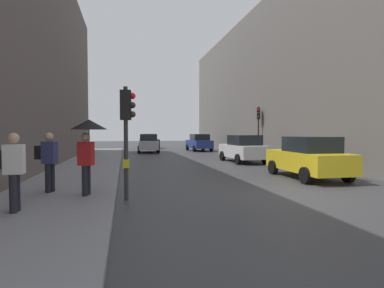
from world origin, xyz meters
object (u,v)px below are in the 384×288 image
at_px(traffic_light_mid_street, 258,123).
at_px(car_yellow_taxi, 308,157).
at_px(pedestrian_with_umbrella, 88,136).
at_px(car_dark_suv, 149,141).
at_px(pedestrian_with_black_backpack, 12,167).
at_px(traffic_light_near_left, 127,122).
at_px(car_blue_van, 199,143).
at_px(car_white_compact, 243,149).
at_px(pedestrian_with_grey_backpack, 48,158).
at_px(car_silver_hatchback, 148,143).

distance_m(traffic_light_mid_street, car_yellow_taxi, 10.17).
relative_size(traffic_light_mid_street, pedestrian_with_umbrella, 1.82).
relative_size(car_dark_suv, pedestrian_with_black_backpack, 2.45).
distance_m(traffic_light_mid_street, car_dark_suv, 17.22).
distance_m(car_yellow_taxi, car_dark_suv, 25.83).
bearing_deg(traffic_light_near_left, car_dark_suv, 84.26).
height_order(traffic_light_near_left, car_blue_van, traffic_light_near_left).
height_order(car_yellow_taxi, car_white_compact, same).
bearing_deg(car_dark_suv, pedestrian_with_black_backpack, -100.28).
height_order(car_blue_van, car_dark_suv, same).
bearing_deg(car_blue_van, pedestrian_with_umbrella, -111.70).
bearing_deg(traffic_light_near_left, car_yellow_taxi, 18.66).
bearing_deg(car_dark_suv, car_blue_van, -53.04).
bearing_deg(car_blue_van, traffic_light_near_left, -109.11).
height_order(traffic_light_near_left, pedestrian_with_black_backpack, traffic_light_near_left).
xyz_separation_m(pedestrian_with_umbrella, pedestrian_with_grey_backpack, (-1.22, 0.75, -0.68)).
height_order(car_blue_van, car_yellow_taxi, same).
distance_m(traffic_light_mid_street, pedestrian_with_black_backpack, 18.43).
height_order(car_silver_hatchback, pedestrian_with_grey_backpack, pedestrian_with_grey_backpack).
distance_m(traffic_light_near_left, pedestrian_with_grey_backpack, 2.67).
relative_size(car_yellow_taxi, car_dark_suv, 0.98).
xyz_separation_m(traffic_light_near_left, car_white_compact, (7.44, 9.54, -1.35)).
bearing_deg(traffic_light_mid_street, pedestrian_with_grey_backpack, -136.60).
relative_size(car_blue_van, car_dark_suv, 0.99).
relative_size(traffic_light_mid_street, car_dark_suv, 0.90).
height_order(car_dark_suv, pedestrian_with_grey_backpack, pedestrian_with_grey_backpack).
height_order(car_silver_hatchback, car_blue_van, same).
bearing_deg(car_dark_suv, traffic_light_near_left, -95.74).
bearing_deg(pedestrian_with_black_backpack, car_silver_hatchback, 77.95).
distance_m(pedestrian_with_black_backpack, pedestrian_with_grey_backpack, 2.27).
bearing_deg(car_dark_suv, car_white_compact, -75.86).
height_order(car_silver_hatchback, car_yellow_taxi, same).
relative_size(traffic_light_mid_street, car_blue_van, 0.91).
bearing_deg(traffic_light_near_left, pedestrian_with_umbrella, 172.96).
height_order(traffic_light_mid_street, car_white_compact, traffic_light_mid_street).
bearing_deg(pedestrian_with_black_backpack, pedestrian_with_grey_backpack, 84.29).
relative_size(car_yellow_taxi, pedestrian_with_grey_backpack, 2.40).
distance_m(traffic_light_mid_street, pedestrian_with_umbrella, 16.30).
bearing_deg(car_white_compact, pedestrian_with_umbrella, -132.10).
xyz_separation_m(car_silver_hatchback, pedestrian_with_umbrella, (-3.23, -20.41, 0.96)).
xyz_separation_m(car_silver_hatchback, car_yellow_taxi, (5.32, -18.01, 0.00)).
distance_m(car_blue_van, pedestrian_with_umbrella, 23.21).
height_order(car_yellow_taxi, pedestrian_with_umbrella, pedestrian_with_umbrella).
distance_m(traffic_light_near_left, car_dark_suv, 28.10).
relative_size(traffic_light_mid_street, traffic_light_near_left, 1.20).
relative_size(car_silver_hatchback, car_blue_van, 1.00).
xyz_separation_m(traffic_light_mid_street, traffic_light_near_left, (-9.78, -12.28, -0.45)).
height_order(car_white_compact, pedestrian_with_black_backpack, pedestrian_with_black_backpack).
bearing_deg(pedestrian_with_black_backpack, car_yellow_taxi, 21.36).
height_order(traffic_light_mid_street, car_dark_suv, traffic_light_mid_street).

